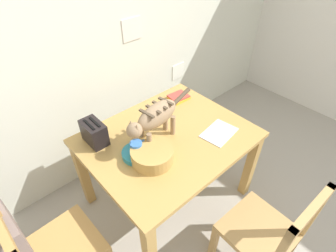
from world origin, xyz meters
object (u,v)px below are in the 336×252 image
Objects in this scene: dining_table at (168,145)px; saucer_bowl at (137,153)px; cat at (155,117)px; wicker_basket at (152,155)px; wooden_chair_near at (265,233)px; toaster at (94,133)px; magazine at (219,133)px; coffee_mug at (137,147)px; wooden_chair_far at (57,250)px; book_stack at (179,97)px.

dining_table is 0.31m from saucer_bowl.
dining_table is at bearing -108.54° from cat.
wicker_basket is 0.31× the size of wooden_chair_near.
dining_table is 6.02× the size of toaster.
wicker_basket is 0.46m from toaster.
cat reaches higher than magazine.
coffee_mug reaches higher than wicker_basket.
wooden_chair_near reaches higher than magazine.
coffee_mug is (-0.29, -0.00, 0.17)m from dining_table.
saucer_bowl is at bearing 180.00° from coffee_mug.
toaster reaches higher than dining_table.
dining_table is 0.56m from toaster.
cat is 0.53m from magazine.
cat is at bearing 140.60° from magazine.
toaster reaches higher than coffee_mug.
coffee_mug is 0.79m from wooden_chair_far.
dining_table is 9.71× the size of coffee_mug.
magazine is at bearing -128.41° from cat.
dining_table is 6.80× the size of book_stack.
wicker_basket is at bearing 86.63° from wooden_chair_far.
coffee_mug is 0.13× the size of wooden_chair_far.
wooden_chair_far reaches higher than saucer_bowl.
cat is at bearing 101.14° from wooden_chair_near.
wooden_chair_near is at bearing -86.94° from dining_table.
wooden_chair_far is (-0.56, -0.39, -0.36)m from toaster.
toaster is (-0.74, 0.54, 0.08)m from magazine.
cat reaches higher than wooden_chair_near.
coffee_mug is at bearing 112.90° from wooden_chair_near.
dining_table is 0.33m from coffee_mug.
dining_table is at bearing 93.32° from wooden_chair_far.
cat is at bearing 168.40° from dining_table.
dining_table is at bearing 0.59° from saucer_bowl.
book_stack is 0.19× the size of wooden_chair_far.
wooden_chair_near reaches higher than coffee_mug.
toaster is at bearing 113.90° from saucer_bowl.
toaster reaches higher than wicker_basket.
dining_table is 4.16× the size of wicker_basket.
magazine is 0.92m from toaster.
saucer_bowl is 0.72× the size of wicker_basket.
saucer_bowl is (-0.19, -0.02, -0.20)m from cat.
book_stack is at bearing 104.17° from wooden_chair_far.
coffee_mug is 0.99m from wooden_chair_near.
saucer_bowl reaches higher than magazine.
toaster is at bearing 123.69° from wooden_chair_far.
toaster is at bearing 144.20° from dining_table.
toaster is (-0.14, 0.31, 0.07)m from saucer_bowl.
cat is at bearing 6.94° from saucer_bowl.
wooden_chair_near is (-0.27, -0.64, -0.28)m from magazine.
saucer_bowl is 0.06m from coffee_mug.
dining_table is 4.45× the size of magazine.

